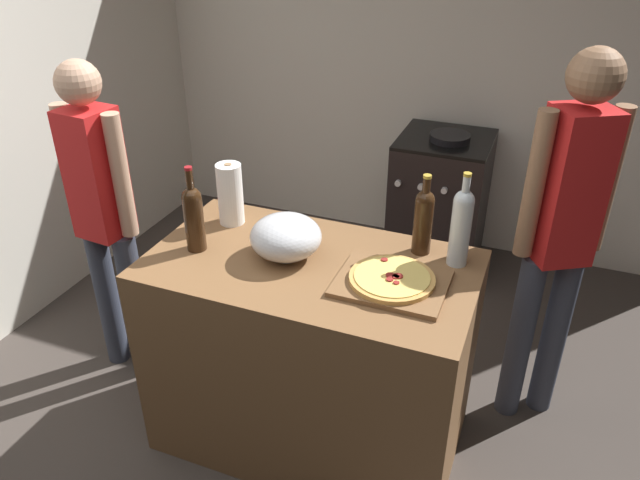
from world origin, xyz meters
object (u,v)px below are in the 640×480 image
pizza (392,278)px  paper_towel_roll (230,194)px  wine_bottle_dark (194,215)px  stove (439,203)px  wine_bottle_amber (423,219)px  person_in_red (562,227)px  wine_bottle_green (461,224)px  mixing_bowl (286,237)px  person_in_stripes (103,210)px

pizza → paper_towel_roll: bearing=164.1°
wine_bottle_dark → stove: bearing=69.0°
wine_bottle_dark → wine_bottle_amber: size_ratio=1.07×
stove → person_in_red: (0.69, -1.14, 0.54)m
stove → wine_bottle_amber: bearing=-82.8°
wine_bottle_amber → wine_bottle_green: bearing=-13.2°
wine_bottle_green → stove: wine_bottle_green is taller
wine_bottle_green → stove: (-0.33, 1.46, -0.64)m
mixing_bowl → person_in_red: (1.00, 0.51, -0.02)m
paper_towel_roll → wine_bottle_green: wine_bottle_green is taller
pizza → paper_towel_roll: (-0.78, 0.22, 0.10)m
mixing_bowl → person_in_red: bearing=27.2°
person_in_stripes → wine_bottle_green: bearing=4.2°
pizza → wine_bottle_amber: bearing=81.5°
wine_bottle_dark → person_in_stripes: person_in_stripes is taller
paper_towel_roll → pizza: bearing=-15.9°
wine_bottle_dark → wine_bottle_amber: bearing=20.2°
person_in_stripes → person_in_red: size_ratio=0.93×
person_in_red → wine_bottle_green: bearing=-138.6°
pizza → person_in_stripes: (-1.40, 0.13, -0.04)m
person_in_stripes → person_in_red: person_in_red is taller
wine_bottle_dark → wine_bottle_amber: wine_bottle_dark is taller
wine_bottle_green → person_in_stripes: (-1.59, -0.12, -0.18)m
pizza → wine_bottle_dark: bearing=-177.7°
wine_bottle_dark → person_in_red: person_in_red is taller
mixing_bowl → paper_towel_roll: (-0.34, 0.17, 0.05)m
wine_bottle_amber → stove: size_ratio=0.36×
pizza → paper_towel_roll: paper_towel_roll is taller
person_in_stripes → pizza: bearing=-5.1°
wine_bottle_green → person_in_red: person_in_red is taller
wine_bottle_dark → wine_bottle_green: bearing=15.4°
wine_bottle_green → stove: 1.63m
wine_bottle_green → wine_bottle_amber: (-0.15, 0.04, -0.02)m
pizza → person_in_stripes: person_in_stripes is taller
mixing_bowl → wine_bottle_dark: bearing=-167.3°
stove → person_in_red: size_ratio=0.54×
paper_towel_roll → wine_bottle_green: bearing=1.2°
pizza → wine_bottle_dark: (-0.80, -0.03, 0.12)m
paper_towel_roll → wine_bottle_dark: wine_bottle_dark is taller
wine_bottle_amber → person_in_stripes: person_in_stripes is taller
wine_bottle_green → wine_bottle_amber: bearing=166.8°
mixing_bowl → wine_bottle_dark: (-0.36, -0.08, 0.06)m
wine_bottle_dark → person_in_red: size_ratio=0.21×
person_in_red → wine_bottle_dark: bearing=-156.4°
pizza → wine_bottle_dark: 0.81m
pizza → stove: pizza is taller
wine_bottle_amber → person_in_stripes: 1.46m
pizza → wine_bottle_green: (0.19, 0.24, 0.14)m
pizza → stove: bearing=94.6°
pizza → wine_bottle_dark: wine_bottle_dark is taller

